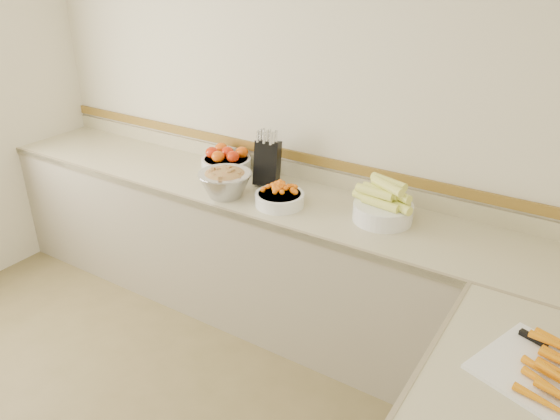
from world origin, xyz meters
The scene contains 8 objects.
back_wall centered at (0.00, 2.00, 1.30)m, with size 4.00×4.00×0.00m, color beige.
counter_back centered at (0.00, 1.68, 0.45)m, with size 4.00×0.65×1.08m.
knife_block centered at (-0.04, 1.81, 1.05)m, with size 0.20×0.22×0.36m.
tomato_bowl centered at (-0.39, 1.84, 0.97)m, with size 0.33×0.33×0.16m.
cherry_tomato_bowl centered at (0.20, 1.58, 0.95)m, with size 0.29×0.29×0.16m.
corn_bowl centered at (0.78, 1.72, 0.99)m, with size 0.36×0.33×0.24m.
rhubarb_bowl centered at (-0.14, 1.51, 0.99)m, with size 0.32×0.32×0.18m.
cutting_board centered at (1.78, 0.90, 0.92)m, with size 0.60×0.53×0.07m.
Camera 1 is at (1.75, -0.84, 2.27)m, focal length 35.00 mm.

